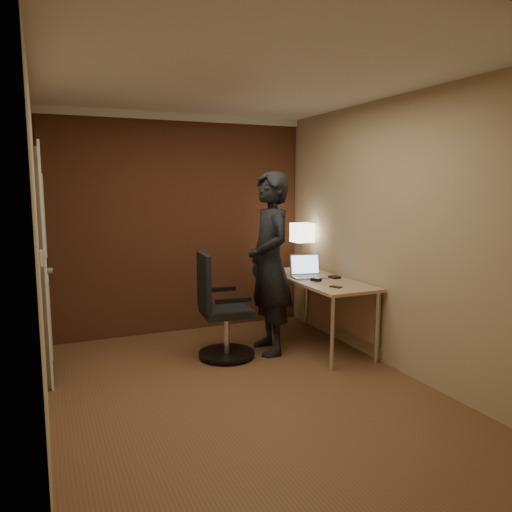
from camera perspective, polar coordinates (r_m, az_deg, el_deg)
name	(u,v)px	position (r m, az deg, el deg)	size (l,w,h in m)	color
room	(165,217)	(5.36, -10.41, 4.37)	(4.00, 4.00, 4.00)	brown
desk	(324,290)	(5.37, 7.77, -3.83)	(0.60, 1.50, 0.73)	tan
desk_lamp	(302,233)	(5.86, 5.31, 2.60)	(0.22, 0.22, 0.54)	silver
laptop	(306,271)	(5.39, 5.79, -1.68)	(0.37, 0.31, 0.23)	silver
mouse	(316,279)	(5.15, 6.89, -2.68)	(0.06, 0.10, 0.03)	black
phone	(336,287)	(4.86, 9.11, -3.50)	(0.06, 0.12, 0.01)	black
wallet	(335,277)	(5.34, 8.97, -2.40)	(0.09, 0.11, 0.02)	black
office_chair	(220,313)	(4.94, -4.15, -6.57)	(0.56, 0.60, 1.03)	black
person	(270,263)	(5.04, 1.57, -0.85)	(0.67, 0.44, 1.84)	black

